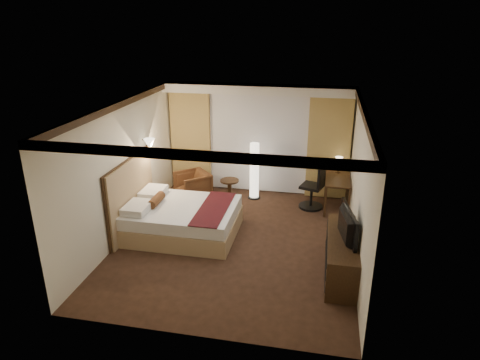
% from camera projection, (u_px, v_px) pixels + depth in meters
% --- Properties ---
extents(floor, '(4.50, 5.50, 0.01)m').
position_uv_depth(floor, '(236.00, 241.00, 8.49)').
color(floor, '#301E12').
rests_on(floor, ground).
extents(ceiling, '(4.50, 5.50, 0.01)m').
position_uv_depth(ceiling, '(236.00, 106.00, 7.52)').
color(ceiling, white).
rests_on(ceiling, back_wall).
extents(back_wall, '(4.50, 0.02, 2.70)m').
position_uv_depth(back_wall, '(259.00, 139.00, 10.52)').
color(back_wall, '#ECE6CC').
rests_on(back_wall, floor).
extents(left_wall, '(0.02, 5.50, 2.70)m').
position_uv_depth(left_wall, '(124.00, 170.00, 8.42)').
color(left_wall, '#ECE6CC').
rests_on(left_wall, floor).
extents(right_wall, '(0.02, 5.50, 2.70)m').
position_uv_depth(right_wall, '(360.00, 186.00, 7.59)').
color(right_wall, '#ECE6CC').
rests_on(right_wall, floor).
extents(crown_molding, '(4.50, 5.50, 0.12)m').
position_uv_depth(crown_molding, '(236.00, 109.00, 7.54)').
color(crown_molding, black).
rests_on(crown_molding, ceiling).
extents(soffit, '(4.50, 0.50, 0.20)m').
position_uv_depth(soffit, '(258.00, 89.00, 9.84)').
color(soffit, white).
rests_on(soffit, ceiling).
extents(curtain_sheer, '(2.48, 0.04, 2.45)m').
position_uv_depth(curtain_sheer, '(258.00, 144.00, 10.48)').
color(curtain_sheer, silver).
rests_on(curtain_sheer, back_wall).
extents(curtain_left_drape, '(1.00, 0.14, 2.45)m').
position_uv_depth(curtain_left_drape, '(191.00, 141.00, 10.74)').
color(curtain_left_drape, tan).
rests_on(curtain_left_drape, back_wall).
extents(curtain_right_drape, '(1.00, 0.14, 2.45)m').
position_uv_depth(curtain_right_drape, '(329.00, 148.00, 10.12)').
color(curtain_right_drape, tan).
rests_on(curtain_right_drape, back_wall).
extents(wall_sconce, '(0.24, 0.24, 0.24)m').
position_uv_depth(wall_sconce, '(149.00, 144.00, 9.15)').
color(wall_sconce, white).
rests_on(wall_sconce, left_wall).
extents(bed, '(2.15, 1.67, 0.63)m').
position_uv_depth(bed, '(183.00, 220.00, 8.68)').
color(bed, white).
rests_on(bed, floor).
extents(headboard, '(0.12, 1.97, 1.50)m').
position_uv_depth(headboard, '(132.00, 196.00, 8.72)').
color(headboard, tan).
rests_on(headboard, floor).
extents(armchair, '(1.00, 1.00, 0.75)m').
position_uv_depth(armchair, '(193.00, 184.00, 10.32)').
color(armchair, '#522C18').
rests_on(armchair, floor).
extents(side_table, '(0.45, 0.45, 0.50)m').
position_uv_depth(side_table, '(230.00, 189.00, 10.36)').
color(side_table, black).
rests_on(side_table, floor).
extents(floor_lamp, '(0.30, 0.30, 1.41)m').
position_uv_depth(floor_lamp, '(254.00, 171.00, 10.25)').
color(floor_lamp, white).
rests_on(floor_lamp, floor).
extents(desk, '(0.55, 1.09, 0.75)m').
position_uv_depth(desk, '(337.00, 194.00, 9.79)').
color(desk, black).
rests_on(desk, floor).
extents(desk_lamp, '(0.18, 0.18, 0.34)m').
position_uv_depth(desk_lamp, '(338.00, 166.00, 9.95)').
color(desk_lamp, '#FFD899').
rests_on(desk_lamp, desk).
extents(office_chair, '(0.69, 0.69, 1.15)m').
position_uv_depth(office_chair, '(312.00, 185.00, 9.78)').
color(office_chair, black).
rests_on(office_chair, floor).
extents(dresser, '(0.50, 1.80, 0.70)m').
position_uv_depth(dresser, '(341.00, 255.00, 7.32)').
color(dresser, black).
rests_on(dresser, floor).
extents(television, '(0.79, 1.15, 0.14)m').
position_uv_depth(television, '(343.00, 221.00, 7.09)').
color(television, black).
rests_on(television, dresser).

